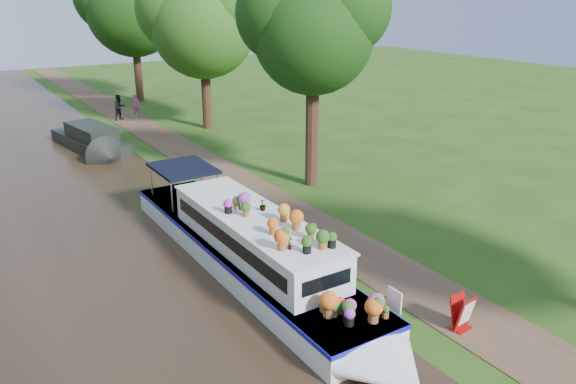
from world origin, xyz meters
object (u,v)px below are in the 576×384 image
(plant_boat, at_px, (255,249))
(pedestrian_pink, at_px, (136,105))
(sandwich_board, at_px, (462,314))
(second_boat, at_px, (92,140))
(pedestrian_dark, at_px, (120,107))

(plant_boat, distance_m, pedestrian_pink, 23.70)
(pedestrian_pink, bearing_deg, sandwich_board, -109.31)
(plant_boat, xyz_separation_m, second_boat, (-0.43, 16.53, -0.32))
(pedestrian_dark, bearing_deg, sandwich_board, -110.64)
(plant_boat, height_order, pedestrian_pink, plant_boat)
(second_boat, distance_m, pedestrian_pink, 8.21)
(pedestrian_pink, relative_size, pedestrian_dark, 0.91)
(sandwich_board, distance_m, pedestrian_dark, 27.94)
(plant_boat, relative_size, pedestrian_dark, 8.37)
(pedestrian_pink, bearing_deg, pedestrian_dark, -173.59)
(sandwich_board, bearing_deg, second_boat, 92.96)
(pedestrian_pink, xyz_separation_m, pedestrian_dark, (-1.22, -0.52, 0.07))
(plant_boat, distance_m, sandwich_board, 5.89)
(pedestrian_pink, height_order, pedestrian_dark, pedestrian_dark)
(plant_boat, relative_size, second_boat, 1.94)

